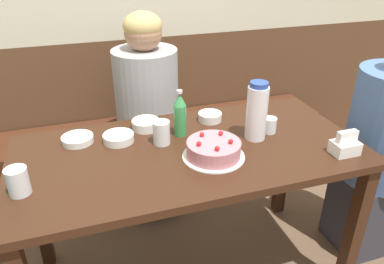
{
  "coord_description": "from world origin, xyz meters",
  "views": [
    {
      "loc": [
        -0.42,
        -1.33,
        1.57
      ],
      "look_at": [
        0.03,
        0.05,
        0.81
      ],
      "focal_mm": 35.0,
      "sensor_mm": 36.0,
      "label": 1
    }
  ],
  "objects": [
    {
      "name": "dining_table",
      "position": [
        0.0,
        0.0,
        0.66
      ],
      "size": [
        1.49,
        0.73,
        0.76
      ],
      "color": "#381E11",
      "rests_on": "ground_plane"
    },
    {
      "name": "glass_water_tall",
      "position": [
        -0.1,
        0.08,
        0.81
      ],
      "size": [
        0.08,
        0.08,
        0.1
      ],
      "color": "silver",
      "rests_on": "dining_table"
    },
    {
      "name": "glass_shot_small",
      "position": [
        -0.67,
        -0.11,
        0.81
      ],
      "size": [
        0.08,
        0.08,
        0.1
      ],
      "color": "silver",
      "rests_on": "dining_table"
    },
    {
      "name": "bowl_side_dish",
      "position": [
        -0.45,
        0.21,
        0.77
      ],
      "size": [
        0.14,
        0.14,
        0.03
      ],
      "color": "white",
      "rests_on": "dining_table"
    },
    {
      "name": "glass_tumbler_short",
      "position": [
        0.4,
        0.03,
        0.79
      ],
      "size": [
        0.06,
        0.06,
        0.07
      ],
      "color": "silver",
      "rests_on": "dining_table"
    },
    {
      "name": "person_grey_tee",
      "position": [
        1.01,
        -0.08,
        0.59
      ],
      "size": [
        0.39,
        0.39,
        1.2
      ],
      "rotation": [
        0.0,
        0.0,
        3.14
      ],
      "color": "#33333D",
      "rests_on": "ground_plane"
    },
    {
      "name": "bowl_rice_small",
      "position": [
        -0.14,
        0.24,
        0.78
      ],
      "size": [
        0.13,
        0.13,
        0.04
      ],
      "color": "white",
      "rests_on": "dining_table"
    },
    {
      "name": "bowl_sauce_shallow",
      "position": [
        0.18,
        0.23,
        0.78
      ],
      "size": [
        0.12,
        0.12,
        0.04
      ],
      "color": "white",
      "rests_on": "dining_table"
    },
    {
      "name": "soju_bottle",
      "position": [
        -0.0,
        0.13,
        0.86
      ],
      "size": [
        0.06,
        0.06,
        0.22
      ],
      "color": "#388E4C",
      "rests_on": "dining_table"
    },
    {
      "name": "napkin_holder",
      "position": [
        0.61,
        -0.24,
        0.79
      ],
      "size": [
        0.11,
        0.08,
        0.11
      ],
      "color": "white",
      "rests_on": "dining_table"
    },
    {
      "name": "bench_seat",
      "position": [
        0.0,
        0.83,
        0.24
      ],
      "size": [
        2.32,
        0.38,
        0.48
      ],
      "color": "#472314",
      "rests_on": "ground_plane"
    },
    {
      "name": "bowl_soup_white",
      "position": [
        -0.28,
        0.16,
        0.77
      ],
      "size": [
        0.14,
        0.14,
        0.04
      ],
      "color": "white",
      "rests_on": "dining_table"
    },
    {
      "name": "person_teal_shirt",
      "position": [
        -0.05,
        0.63,
        0.61
      ],
      "size": [
        0.36,
        0.36,
        1.23
      ],
      "rotation": [
        0.0,
        0.0,
        -1.57
      ],
      "color": "#33333D",
      "rests_on": "ground_plane"
    },
    {
      "name": "water_pitcher",
      "position": [
        0.31,
        0.0,
        0.89
      ],
      "size": [
        0.09,
        0.09,
        0.27
      ],
      "color": "white",
      "rests_on": "dining_table"
    },
    {
      "name": "birthday_cake",
      "position": [
        0.07,
        -0.1,
        0.79
      ],
      "size": [
        0.26,
        0.26,
        0.09
      ],
      "color": "white",
      "rests_on": "dining_table"
    }
  ]
}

